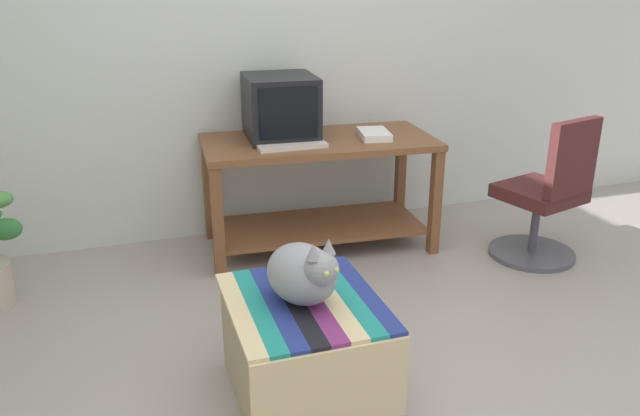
# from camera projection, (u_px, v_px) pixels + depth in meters

# --- Properties ---
(ground_plane) EXTENTS (14.00, 14.00, 0.00)m
(ground_plane) POSITION_uv_depth(u_px,v_px,m) (391.00, 401.00, 2.61)
(ground_plane) COLOR #9E9389
(back_wall) EXTENTS (8.00, 0.10, 2.60)m
(back_wall) POSITION_uv_depth(u_px,v_px,m) (265.00, 31.00, 3.97)
(back_wall) COLOR silver
(back_wall) RESTS_ON ground_plane
(desk) EXTENTS (1.44, 0.75, 0.70)m
(desk) POSITION_uv_depth(u_px,v_px,m) (319.00, 174.00, 3.92)
(desk) COLOR brown
(desk) RESTS_ON ground_plane
(tv_monitor) EXTENTS (0.44, 0.49, 0.38)m
(tv_monitor) POSITION_uv_depth(u_px,v_px,m) (281.00, 108.00, 3.81)
(tv_monitor) COLOR black
(tv_monitor) RESTS_ON desk
(keyboard) EXTENTS (0.40, 0.15, 0.02)m
(keyboard) POSITION_uv_depth(u_px,v_px,m) (291.00, 146.00, 3.66)
(keyboard) COLOR beige
(keyboard) RESTS_ON desk
(book) EXTENTS (0.21, 0.29, 0.04)m
(book) POSITION_uv_depth(u_px,v_px,m) (374.00, 134.00, 3.87)
(book) COLOR white
(book) RESTS_ON desk
(ottoman_with_blanket) EXTENTS (0.59, 0.69, 0.44)m
(ottoman_with_blanket) POSITION_uv_depth(u_px,v_px,m) (304.00, 348.00, 2.58)
(ottoman_with_blanket) COLOR tan
(ottoman_with_blanket) RESTS_ON ground_plane
(cat) EXTENTS (0.35, 0.41, 0.29)m
(cat) POSITION_uv_depth(u_px,v_px,m) (304.00, 273.00, 2.45)
(cat) COLOR gray
(cat) RESTS_ON ottoman_with_blanket
(office_chair) EXTENTS (0.52, 0.52, 0.89)m
(office_chair) POSITION_uv_depth(u_px,v_px,m) (547.00, 199.00, 3.76)
(office_chair) COLOR #4C4C51
(office_chair) RESTS_ON ground_plane
(pen) EXTENTS (0.14, 0.02, 0.01)m
(pen) POSITION_uv_depth(u_px,v_px,m) (374.00, 135.00, 3.92)
(pen) COLOR black
(pen) RESTS_ON desk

